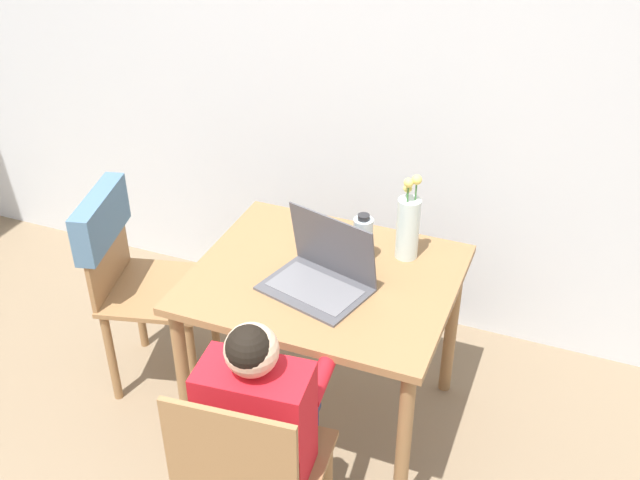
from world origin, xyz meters
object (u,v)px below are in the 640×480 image
at_px(person_seated, 263,413).
at_px(flower_vase, 408,225).
at_px(water_bottle, 363,239).
at_px(chair_spare, 125,259).
at_px(laptop, 322,271).

relative_size(person_seated, flower_vase, 2.94).
distance_m(person_seated, water_bottle, 0.79).
relative_size(chair_spare, laptop, 2.15).
bearing_deg(person_seated, flower_vase, -108.18).
bearing_deg(person_seated, chair_spare, -38.83).
distance_m(chair_spare, water_bottle, 0.97).
bearing_deg(person_seated, water_bottle, -99.01).
distance_m(laptop, flower_vase, 0.37).
bearing_deg(water_bottle, chair_spare, -168.61).
distance_m(person_seated, laptop, 0.58).
xyz_separation_m(chair_spare, water_bottle, (0.93, 0.19, 0.20)).
height_order(chair_spare, laptop, laptop).
bearing_deg(chair_spare, laptop, -105.53).
bearing_deg(water_bottle, laptop, -110.85).
bearing_deg(flower_vase, chair_spare, -165.90).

